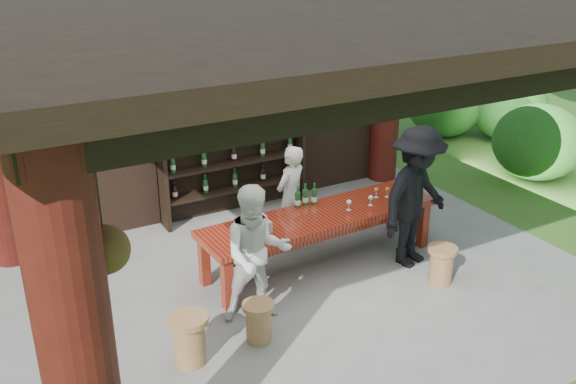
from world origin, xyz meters
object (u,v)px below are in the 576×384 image
stool_near_left (259,321)px  guest_woman (257,254)px  guest_man (416,197)px  wine_shelf (234,150)px  napkin_basket (260,227)px  tasting_table (320,222)px  stool_far_left (189,338)px  stool_near_right (441,264)px  host (291,197)px

stool_near_left → guest_woman: bearing=64.7°
guest_man → wine_shelf: bearing=100.8°
wine_shelf → napkin_basket: 2.28m
tasting_table → stool_far_left: tasting_table is taller
stool_near_left → guest_woman: 0.75m
tasting_table → guest_man: size_ratio=1.74×
stool_far_left → guest_woman: bearing=22.8°
stool_far_left → tasting_table: bearing=26.2°
guest_woman → guest_man: guest_man is taller
stool_near_left → guest_man: (2.62, 0.57, 0.72)m
tasting_table → stool_far_left: (-2.30, -1.13, -0.34)m
wine_shelf → stool_near_right: bearing=-66.7°
stool_far_left → napkin_basket: 1.79m
host → stool_near_left: bearing=27.8°
stool_far_left → host: bearing=39.0°
wine_shelf → stool_near_left: 3.53m
wine_shelf → stool_near_left: size_ratio=5.06×
tasting_table → stool_near_right: (1.11, -1.16, -0.37)m
tasting_table → stool_near_right: tasting_table is taller
stool_near_right → guest_woman: guest_woman is taller
tasting_table → stool_near_right: bearing=-46.3°
napkin_basket → guest_woman: bearing=-119.8°
stool_near_right → guest_woman: size_ratio=0.30×
stool_near_right → guest_woman: bearing=169.3°
napkin_basket → stool_far_left: bearing=-142.7°
wine_shelf → stool_near_right: 3.62m
stool_near_left → stool_near_right: 2.60m
napkin_basket → host: bearing=41.5°
wine_shelf → guest_woman: bearing=-109.8°
stool_far_left → stool_near_left: bearing=-0.5°
wine_shelf → guest_man: 3.00m
host → tasting_table: bearing=72.2°
tasting_table → napkin_basket: size_ratio=12.93×
tasting_table → guest_woman: size_ratio=2.03×
stool_near_left → stool_near_right: size_ratio=0.94×
tasting_table → stool_far_left: 2.58m
host → guest_man: (1.19, -1.23, 0.22)m
tasting_table → wine_shelf: bearing=97.8°
wine_shelf → stool_far_left: (-2.01, -3.21, -0.76)m
host → guest_woman: size_ratio=0.91×
host → guest_woman: bearing=24.5°
stool_near_left → stool_far_left: (-0.80, 0.01, 0.05)m
napkin_basket → guest_man: bearing=-12.8°
tasting_table → napkin_basket: 0.96m
guest_man → napkin_basket: guest_man is taller
stool_near_left → napkin_basket: size_ratio=1.81×
stool_near_left → tasting_table: bearing=37.3°
stool_far_left → guest_man: guest_man is taller
tasting_table → stool_near_left: size_ratio=7.14×
wine_shelf → stool_far_left: size_ratio=4.24×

